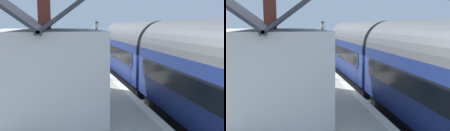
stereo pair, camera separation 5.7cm
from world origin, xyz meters
The scene contains 16 objects.
ground_plane centered at (0.00, 0.00, 0.00)m, with size 160.00×160.00×0.00m, color #383330.
platform centered at (0.00, 4.29, 0.40)m, with size 32.00×6.58×0.80m, color #A39B8C.
platform_edge_coping centered at (0.00, 1.18, 0.81)m, with size 32.00×0.36×0.02m, color beige.
rail_near centered at (0.00, -1.62, 0.07)m, with size 52.00×0.08×0.14m, color gray.
rail_far centered at (0.00, -0.18, 0.07)m, with size 52.00×0.08×0.14m, color gray.
train centered at (0.16, -0.90, 2.22)m, with size 18.99×2.73×4.32m.
station_building centered at (-1.99, 5.06, 2.49)m, with size 7.08×4.40×6.04m.
bench_near_building centered at (5.16, 3.91, 1.28)m, with size 1.41×0.46×0.88m.
planter_edge_near centered at (11.76, 4.29, 1.18)m, with size 0.47×0.47×0.73m.
planter_bench_left centered at (10.59, 1.55, 1.07)m, with size 0.72×0.32×0.57m.
planter_edge_far centered at (0.14, 2.44, 1.09)m, with size 0.33×0.33×0.59m.
planter_by_door centered at (2.64, 6.47, 1.13)m, with size 0.39×0.39×0.66m.
planter_corner_building centered at (7.48, 3.34, 1.07)m, with size 0.78×0.32×0.56m.
planter_bench_right centered at (8.54, 2.48, 1.18)m, with size 0.47×0.47×0.73m.
lamp_post_platform centered at (2.94, 2.16, 3.28)m, with size 0.32×0.50×3.53m.
station_sign_board centered at (9.47, 2.06, 1.99)m, with size 0.96×0.06×1.57m.
Camera 2 is at (-13.05, 4.53, 4.12)m, focal length 42.23 mm.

